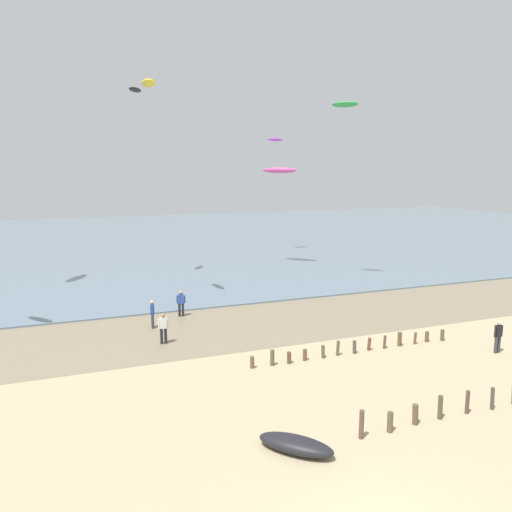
% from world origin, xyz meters
% --- Properties ---
extents(wet_sand_strip, '(120.00, 8.42, 0.01)m').
position_xyz_m(wet_sand_strip, '(0.00, 18.34, 0.00)').
color(wet_sand_strip, '#84755B').
rests_on(wet_sand_strip, ground).
extents(sea, '(160.00, 70.00, 0.10)m').
position_xyz_m(sea, '(0.00, 57.55, 0.05)').
color(sea, slate).
rests_on(sea, ground).
extents(groyne_mid, '(11.41, 0.38, 0.80)m').
position_xyz_m(groyne_mid, '(5.98, 12.02, 0.33)').
color(groyne_mid, brown).
rests_on(groyne_mid, ground).
extents(person_nearest_camera, '(0.56, 0.29, 1.71)m').
position_xyz_m(person_nearest_camera, '(-0.98, 21.49, 0.92)').
color(person_nearest_camera, '#232328').
rests_on(person_nearest_camera, ground).
extents(person_left_flank, '(0.57, 0.26, 1.71)m').
position_xyz_m(person_left_flank, '(-2.91, 16.84, 0.92)').
color(person_left_flank, '#232328').
rests_on(person_left_flank, ground).
extents(person_right_flank, '(0.25, 0.57, 1.71)m').
position_xyz_m(person_right_flank, '(-3.06, 19.74, 0.92)').
color(person_right_flank, '#383842').
rests_on(person_right_flank, ground).
extents(person_far_down_beach, '(0.57, 0.25, 1.71)m').
position_xyz_m(person_far_down_beach, '(13.03, 9.49, 0.92)').
color(person_far_down_beach, '#383842').
rests_on(person_far_down_beach, ground).
extents(grounded_kite, '(2.53, 2.54, 0.53)m').
position_xyz_m(grounded_kite, '(-0.54, 4.93, 0.26)').
color(grounded_kite, black).
rests_on(grounded_kite, ground).
extents(kite_aloft_1, '(2.09, 1.90, 0.61)m').
position_xyz_m(kite_aloft_1, '(13.48, 26.35, 14.44)').
color(kite_aloft_1, green).
extents(kite_aloft_2, '(1.07, 2.25, 0.63)m').
position_xyz_m(kite_aloft_2, '(-2.04, 25.00, 14.91)').
color(kite_aloft_2, yellow).
extents(kite_aloft_4, '(3.28, 3.11, 0.70)m').
position_xyz_m(kite_aloft_4, '(11.44, 34.62, 9.30)').
color(kite_aloft_4, '#E54C99').
extents(kite_aloft_5, '(2.08, 1.01, 0.40)m').
position_xyz_m(kite_aloft_5, '(13.88, 41.63, 12.60)').
color(kite_aloft_5, purple).
extents(kite_aloft_7, '(1.56, 2.01, 0.45)m').
position_xyz_m(kite_aloft_7, '(-1.93, 32.86, 15.65)').
color(kite_aloft_7, black).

